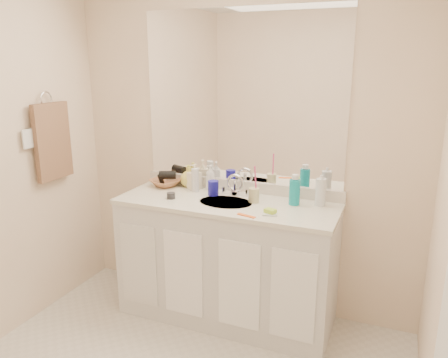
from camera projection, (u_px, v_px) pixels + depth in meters
wall_back at (241, 148)px, 3.15m from camera, size 2.60×0.02×2.40m
vanity_cabinet at (227, 262)px, 3.11m from camera, size 1.50×0.55×0.85m
countertop at (227, 203)px, 2.99m from camera, size 1.52×0.57×0.03m
backsplash at (240, 186)px, 3.21m from camera, size 1.52×0.03×0.08m
sink_basin at (226, 204)px, 2.97m from camera, size 0.37×0.37×0.02m
faucet at (235, 187)px, 3.12m from camera, size 0.02×0.02×0.11m
mirror at (241, 98)px, 3.05m from camera, size 1.48×0.01×1.20m
blue_mug at (213, 188)px, 3.11m from camera, size 0.10×0.10×0.11m
tan_cup at (254, 195)px, 2.96m from camera, size 0.09×0.09×0.10m
toothbrush at (256, 181)px, 2.93m from camera, size 0.02×0.04×0.21m
mouthwash_bottle at (295, 192)px, 2.90m from camera, size 0.09×0.09×0.17m
clear_pump_bottle at (321, 192)px, 2.88m from camera, size 0.08×0.08×0.18m
soap_dish at (270, 214)px, 2.73m from camera, size 0.11×0.09×0.01m
green_soap at (270, 211)px, 2.72m from camera, size 0.08×0.07×0.02m
orange_comb at (246, 216)px, 2.70m from camera, size 0.13×0.06×0.01m
dark_jar at (171, 196)px, 3.04m from camera, size 0.08×0.08×0.04m
extra_white_bottle at (195, 180)px, 3.19m from camera, size 0.06×0.06×0.17m
soap_bottle_white at (210, 177)px, 3.23m from camera, size 0.09×0.09×0.19m
soap_bottle_cream at (194, 176)px, 3.26m from camera, size 0.11×0.11×0.19m
soap_bottle_yellow at (189, 176)px, 3.32m from camera, size 0.17×0.17×0.17m
wicker_basket at (166, 183)px, 3.34m from camera, size 0.28×0.28×0.05m
hair_dryer at (168, 175)px, 3.32m from camera, size 0.14×0.11×0.06m
towel_ring at (46, 99)px, 3.06m from camera, size 0.01×0.11×0.11m
hand_towel at (53, 141)px, 3.13m from camera, size 0.04×0.32×0.55m
switch_plate at (28, 139)px, 2.95m from camera, size 0.01×0.08×0.13m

